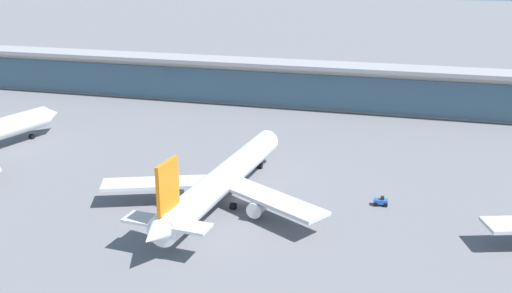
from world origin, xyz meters
TOP-DOWN VIEW (x-y plane):
  - ground_plane at (0.00, 0.00)m, footprint 1200.00×1200.00m
  - airliner_centre_stand at (-2.72, -2.72)m, footprint 48.23×62.92m
  - service_truck_near_nose_blue at (28.72, 5.30)m, footprint 2.99×1.93m
  - terminal_building at (0.00, 81.33)m, footprint 263.89×12.80m

SIDE VIEW (x-z plane):
  - ground_plane at x=0.00m, z-range 0.00..0.00m
  - service_truck_near_nose_blue at x=28.72m, z-range -0.15..1.90m
  - airliner_centre_stand at x=-2.72m, z-range -3.10..13.65m
  - terminal_building at x=0.00m, z-range 0.27..15.47m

